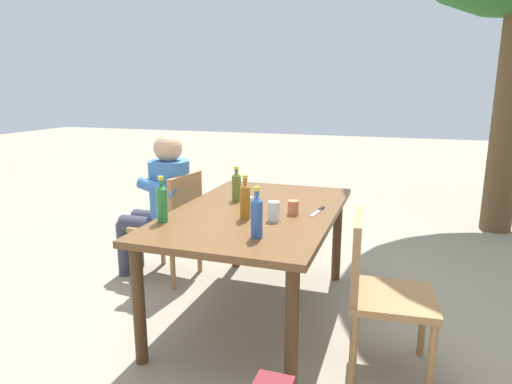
{
  "coord_description": "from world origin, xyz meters",
  "views": [
    {
      "loc": [
        2.69,
        0.9,
        1.52
      ],
      "look_at": [
        0.0,
        0.0,
        0.86
      ],
      "focal_mm": 31.41,
      "sensor_mm": 36.0,
      "label": 1
    }
  ],
  "objects_px": {
    "bottle_olive": "(236,186)",
    "table_knife": "(318,211)",
    "cup_terracotta": "(293,208)",
    "bottle_amber": "(245,200)",
    "cup_white": "(248,204)",
    "chair_near_left": "(174,220)",
    "dining_table": "(256,222)",
    "bottle_blue": "(257,216)",
    "chair_far_right": "(378,286)",
    "cup_glass": "(274,211)",
    "person_in_white_shirt": "(162,199)",
    "bottle_green": "(162,202)",
    "backpack_by_near_side": "(298,230)"
  },
  "relations": [
    {
      "from": "cup_white",
      "to": "bottle_green",
      "type": "bearing_deg",
      "value": -43.84
    },
    {
      "from": "chair_near_left",
      "to": "bottle_olive",
      "type": "relative_size",
      "value": 3.53
    },
    {
      "from": "chair_near_left",
      "to": "bottle_amber",
      "type": "bearing_deg",
      "value": 55.09
    },
    {
      "from": "bottle_olive",
      "to": "cup_white",
      "type": "height_order",
      "value": "bottle_olive"
    },
    {
      "from": "chair_far_right",
      "to": "cup_glass",
      "type": "xyz_separation_m",
      "value": [
        -0.18,
        -0.64,
        0.31
      ]
    },
    {
      "from": "cup_white",
      "to": "cup_glass",
      "type": "height_order",
      "value": "cup_glass"
    },
    {
      "from": "bottle_amber",
      "to": "table_knife",
      "type": "height_order",
      "value": "bottle_amber"
    },
    {
      "from": "person_in_white_shirt",
      "to": "cup_white",
      "type": "bearing_deg",
      "value": 65.83
    },
    {
      "from": "bottle_blue",
      "to": "bottle_amber",
      "type": "xyz_separation_m",
      "value": [
        -0.32,
        -0.18,
        -0.0
      ]
    },
    {
      "from": "chair_near_left",
      "to": "bottle_green",
      "type": "relative_size",
      "value": 3.14
    },
    {
      "from": "bottle_blue",
      "to": "cup_white",
      "type": "bearing_deg",
      "value": -155.61
    },
    {
      "from": "bottle_olive",
      "to": "table_knife",
      "type": "height_order",
      "value": "bottle_olive"
    },
    {
      "from": "bottle_olive",
      "to": "cup_terracotta",
      "type": "distance_m",
      "value": 0.52
    },
    {
      "from": "bottle_olive",
      "to": "cup_glass",
      "type": "height_order",
      "value": "bottle_olive"
    },
    {
      "from": "dining_table",
      "to": "cup_white",
      "type": "distance_m",
      "value": 0.14
    },
    {
      "from": "cup_white",
      "to": "cup_glass",
      "type": "distance_m",
      "value": 0.29
    },
    {
      "from": "person_in_white_shirt",
      "to": "cup_terracotta",
      "type": "distance_m",
      "value": 1.25
    },
    {
      "from": "bottle_blue",
      "to": "cup_white",
      "type": "height_order",
      "value": "bottle_blue"
    },
    {
      "from": "chair_far_right",
      "to": "bottle_green",
      "type": "bearing_deg",
      "value": -87.54
    },
    {
      "from": "bottle_green",
      "to": "backpack_by_near_side",
      "type": "relative_size",
      "value": 0.7
    },
    {
      "from": "bottle_olive",
      "to": "backpack_by_near_side",
      "type": "distance_m",
      "value": 1.34
    },
    {
      "from": "bottle_blue",
      "to": "cup_white",
      "type": "xyz_separation_m",
      "value": [
        -0.5,
        -0.23,
        -0.08
      ]
    },
    {
      "from": "chair_near_left",
      "to": "person_in_white_shirt",
      "type": "height_order",
      "value": "person_in_white_shirt"
    },
    {
      "from": "bottle_green",
      "to": "bottle_amber",
      "type": "height_order",
      "value": "bottle_green"
    },
    {
      "from": "chair_far_right",
      "to": "bottle_olive",
      "type": "bearing_deg",
      "value": -119.25
    },
    {
      "from": "bottle_amber",
      "to": "cup_terracotta",
      "type": "xyz_separation_m",
      "value": [
        -0.18,
        0.26,
        -0.07
      ]
    },
    {
      "from": "bottle_amber",
      "to": "table_knife",
      "type": "distance_m",
      "value": 0.51
    },
    {
      "from": "bottle_olive",
      "to": "bottle_blue",
      "type": "height_order",
      "value": "bottle_blue"
    },
    {
      "from": "chair_far_right",
      "to": "backpack_by_near_side",
      "type": "distance_m",
      "value": 1.94
    },
    {
      "from": "bottle_blue",
      "to": "backpack_by_near_side",
      "type": "distance_m",
      "value": 2.0
    },
    {
      "from": "cup_terracotta",
      "to": "cup_glass",
      "type": "relative_size",
      "value": 0.76
    },
    {
      "from": "dining_table",
      "to": "table_knife",
      "type": "xyz_separation_m",
      "value": [
        -0.09,
        0.4,
        0.09
      ]
    },
    {
      "from": "person_in_white_shirt",
      "to": "bottle_green",
      "type": "distance_m",
      "value": 0.96
    },
    {
      "from": "bottle_blue",
      "to": "cup_terracotta",
      "type": "bearing_deg",
      "value": 171.1
    },
    {
      "from": "cup_white",
      "to": "chair_near_left",
      "type": "bearing_deg",
      "value": -116.56
    },
    {
      "from": "bottle_amber",
      "to": "person_in_white_shirt",
      "type": "bearing_deg",
      "value": -122.05
    },
    {
      "from": "cup_glass",
      "to": "bottle_green",
      "type": "bearing_deg",
      "value": -69.46
    },
    {
      "from": "dining_table",
      "to": "person_in_white_shirt",
      "type": "height_order",
      "value": "person_in_white_shirt"
    },
    {
      "from": "bottle_green",
      "to": "cup_white",
      "type": "xyz_separation_m",
      "value": [
        -0.41,
        0.39,
        -0.08
      ]
    },
    {
      "from": "bottle_amber",
      "to": "chair_far_right",
      "type": "bearing_deg",
      "value": 78.18
    },
    {
      "from": "bottle_olive",
      "to": "cup_terracotta",
      "type": "xyz_separation_m",
      "value": [
        0.22,
        0.47,
        -0.06
      ]
    },
    {
      "from": "bottle_blue",
      "to": "table_knife",
      "type": "bearing_deg",
      "value": 160.43
    },
    {
      "from": "person_in_white_shirt",
      "to": "table_knife",
      "type": "xyz_separation_m",
      "value": [
        0.28,
        1.32,
        0.09
      ]
    },
    {
      "from": "dining_table",
      "to": "backpack_by_near_side",
      "type": "relative_size",
      "value": 4.18
    },
    {
      "from": "bottle_amber",
      "to": "bottle_green",
      "type": "bearing_deg",
      "value": -63.24
    },
    {
      "from": "dining_table",
      "to": "chair_near_left",
      "type": "distance_m",
      "value": 0.91
    },
    {
      "from": "bottle_olive",
      "to": "table_knife",
      "type": "xyz_separation_m",
      "value": [
        0.11,
        0.61,
        -0.1
      ]
    },
    {
      "from": "bottle_blue",
      "to": "backpack_by_near_side",
      "type": "height_order",
      "value": "bottle_blue"
    },
    {
      "from": "bottle_olive",
      "to": "bottle_amber",
      "type": "relative_size",
      "value": 0.91
    },
    {
      "from": "bottle_olive",
      "to": "table_knife",
      "type": "relative_size",
      "value": 1.02
    }
  ]
}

